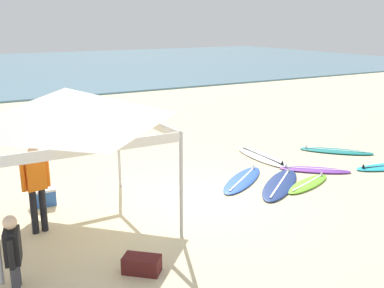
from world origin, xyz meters
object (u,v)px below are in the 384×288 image
Objects in this scene: cooler_box at (43,197)px; person_black at (13,249)px; surfboard_purple at (314,170)px; surfboard_white at (262,157)px; surfboard_blue at (243,180)px; canopy_tent at (66,107)px; person_orange at (36,184)px; surfboard_lime at (308,184)px; gear_bag_near_tent at (142,264)px; surfboard_teal at (336,151)px; surfboard_navy at (280,184)px.

person_black is at bearing -109.23° from cooler_box.
person_black reaches higher than surfboard_purple.
person_black is 2.40× the size of cooler_box.
surfboard_white and surfboard_blue have the same top height.
canopy_tent is 1.51× the size of surfboard_blue.
surfboard_purple is 3.55× the size of cooler_box.
person_orange is at bearing -165.64° from surfboard_white.
surfboard_lime is 3.12× the size of gear_bag_near_tent.
surfboard_lime is 3.35m from surfboard_teal.
surfboard_lime is 1.06× the size of surfboard_purple.
surfboard_lime is 1.09× the size of person_orange.
cooler_box is at bearing 178.59° from surfboard_teal.
person_orange is (-9.21, -1.10, 0.95)m from surfboard_teal.
surfboard_teal is at bearing 31.63° from surfboard_lime.
surfboard_navy is 5.62m from cooler_box.
surfboard_purple is (0.48, -1.68, 0.00)m from surfboard_white.
surfboard_navy is (-1.08, -2.08, -0.00)m from surfboard_white.
surfboard_lime is 1.18m from surfboard_purple.
canopy_tent reaches higher than surfboard_navy.
surfboard_white is 2.34m from surfboard_navy.
gear_bag_near_tent is at bearing -79.79° from canopy_tent.
person_black is at bearing 163.82° from gear_bag_near_tent.
surfboard_purple is (0.93, 0.72, -0.00)m from surfboard_lime.
surfboard_purple is at bearing 13.08° from person_black.
person_orange is at bearing 67.87° from person_black.
person_black is (-7.09, -1.14, 0.62)m from surfboard_lime.
surfboard_white is 1.34× the size of surfboard_purple.
surfboard_lime is at bearing -148.37° from surfboard_teal.
cooler_box reaches higher than surfboard_teal.
canopy_tent is at bearing -164.46° from surfboard_white.
surfboard_teal is at bearing -15.04° from surfboard_white.
gear_bag_near_tent is at bearing -162.29° from surfboard_lime.
surfboard_teal is (2.85, 1.75, -0.00)m from surfboard_lime.
canopy_tent reaches higher than surfboard_lime.
surfboard_purple and surfboard_teal have the same top height.
surfboard_blue is 3.65× the size of gear_bag_near_tent.
gear_bag_near_tent is (-5.25, -1.67, 0.10)m from surfboard_lime.
canopy_tent reaches higher than person_orange.
surfboard_purple is at bearing 0.21° from canopy_tent.
surfboard_blue is 4.85m from cooler_box.
surfboard_teal is 10.37m from person_black.
cooler_box is (-4.76, 0.92, 0.16)m from surfboard_blue.
surfboard_lime is 0.79× the size of surfboard_navy.
surfboard_lime is 0.93× the size of surfboard_teal.
surfboard_lime is at bearing -18.19° from cooler_box.
gear_bag_near_tent is (-4.62, -1.99, 0.10)m from surfboard_navy.
surfboard_purple is at bearing 21.23° from gear_bag_near_tent.
surfboard_blue is at bearing -170.23° from surfboard_teal.
person_black reaches higher than surfboard_white.
surfboard_blue is 5.21m from person_orange.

